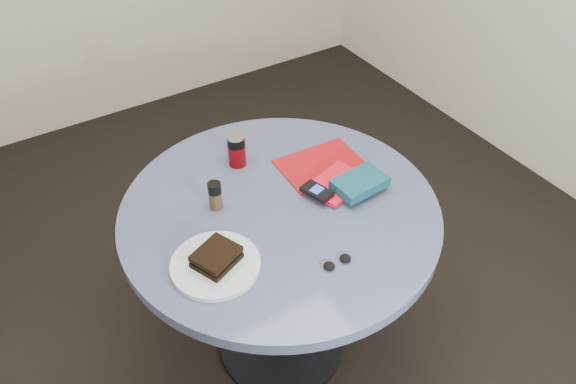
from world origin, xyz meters
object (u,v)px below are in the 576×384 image
magazine (322,165)px  headphones (337,262)px  sandwich (216,257)px  novel (360,183)px  soda_can (237,150)px  red_book (336,184)px  mp3_player (317,191)px  pepper_grinder (215,195)px  table (280,244)px  plate (216,265)px

magazine → headphones: size_ratio=3.14×
sandwich → novel: (0.53, 0.04, 0.00)m
soda_can → sandwich: bearing=-125.2°
red_book → novel: (0.05, -0.06, 0.02)m
mp3_player → headphones: mp3_player is taller
red_book → magazine: bearing=60.9°
magazine → red_book: size_ratio=1.46×
novel → magazine: bearing=94.2°
soda_can → headphones: soda_can is taller
pepper_grinder → headphones: pepper_grinder is taller
soda_can → pepper_grinder: size_ratio=1.20×
table → sandwich: 0.36m
novel → headphones: size_ratio=1.90×
red_book → headphones: size_ratio=2.15×
red_book → soda_can: bearing=109.2°
sandwich → mp3_player: sandwich is taller
plate → headphones: 0.34m
novel → table: bearing=160.2°
red_book → plate: bearing=173.2°
soda_can → mp3_player: size_ratio=1.05×
plate → soda_can: bearing=54.3°
table → soda_can: (-0.01, 0.26, 0.22)m
sandwich → headphones: size_ratio=1.68×
sandwich → table: bearing=22.5°
mp3_player → plate: bearing=-167.6°
table → magazine: 0.30m
headphones → magazine: bearing=61.0°
soda_can → plate: bearing=-125.7°
magazine → mp3_player: size_ratio=2.51×
table → magazine: (0.23, 0.10, 0.17)m
soda_can → pepper_grinder: bearing=-135.2°
plate → pepper_grinder: pepper_grinder is taller
plate → magazine: bearing=23.0°
sandwich → pepper_grinder: size_ratio=1.54×
soda_can → novel: bearing=-52.1°
sandwich → pepper_grinder: 0.24m
plate → headphones: size_ratio=2.86×
novel → headphones: (-0.24, -0.21, -0.03)m
table → magazine: bearing=24.1°
plate → red_book: 0.50m
sandwich → soda_can: size_ratio=1.28×
sandwich → red_book: size_ratio=0.78×
magazine → mp3_player: bearing=-127.1°
soda_can → red_book: 0.35m
table → mp3_player: (0.12, -0.03, 0.19)m
soda_can → pepper_grinder: 0.23m
red_book → table: bearing=158.1°
novel → mp3_player: 0.14m
novel → plate: bearing=-179.6°
headphones → soda_can: bearing=92.1°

